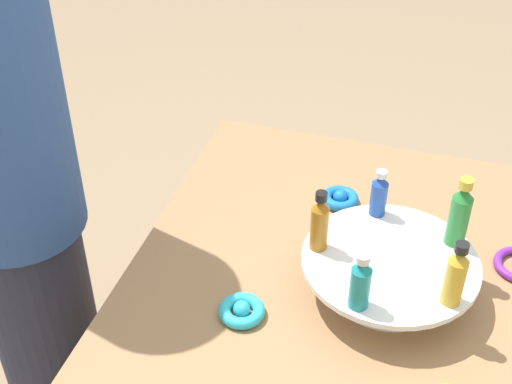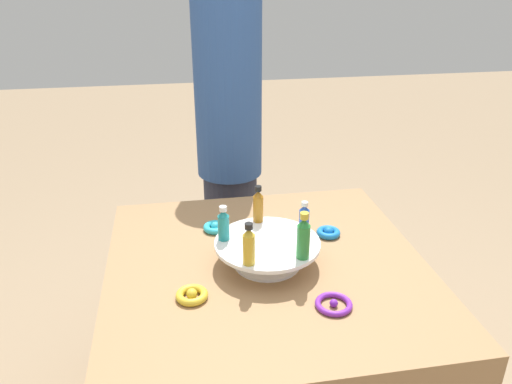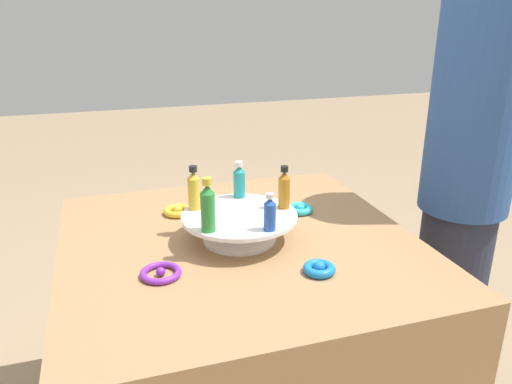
% 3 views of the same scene
% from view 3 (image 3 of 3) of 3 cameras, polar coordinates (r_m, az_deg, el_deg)
% --- Properties ---
extents(party_table, '(1.01, 1.01, 0.72)m').
position_cam_3_polar(party_table, '(1.65, -1.73, -16.85)').
color(party_table, '#9E754C').
rests_on(party_table, ground_plane).
extents(display_stand, '(0.33, 0.33, 0.08)m').
position_cam_3_polar(display_stand, '(1.44, -1.90, -3.59)').
color(display_stand, white).
rests_on(display_stand, party_table).
extents(bottle_blue, '(0.03, 0.03, 0.10)m').
position_cam_3_polar(bottle_blue, '(1.31, 1.59, -2.45)').
color(bottle_blue, '#234CAD').
rests_on(bottle_blue, display_stand).
extents(bottle_amber, '(0.03, 0.03, 0.13)m').
position_cam_3_polar(bottle_amber, '(1.45, 3.23, 0.35)').
color(bottle_amber, '#AD6B19').
rests_on(bottle_amber, display_stand).
extents(bottle_teal, '(0.04, 0.04, 0.11)m').
position_cam_3_polar(bottle_teal, '(1.54, -1.93, 1.29)').
color(bottle_teal, teal).
rests_on(bottle_teal, display_stand).
extents(bottle_gold, '(0.04, 0.04, 0.13)m').
position_cam_3_polar(bottle_gold, '(1.45, -7.11, 0.29)').
color(bottle_gold, gold).
rests_on(bottle_gold, display_stand).
extents(bottle_green, '(0.04, 0.04, 0.15)m').
position_cam_3_polar(bottle_green, '(1.30, -5.52, -1.70)').
color(bottle_green, '#288438').
rests_on(bottle_green, display_stand).
extents(ribbon_bow_teal, '(0.09, 0.09, 0.03)m').
position_cam_3_polar(ribbon_bow_teal, '(1.65, 5.03, -1.92)').
color(ribbon_bow_teal, '#2DB7CC').
rests_on(ribbon_bow_teal, party_table).
extents(ribbon_bow_gold, '(0.09, 0.09, 0.03)m').
position_cam_3_polar(ribbon_bow_gold, '(1.65, -8.94, -2.13)').
color(ribbon_bow_gold, gold).
rests_on(ribbon_bow_gold, party_table).
extents(ribbon_bow_purple, '(0.11, 0.11, 0.02)m').
position_cam_3_polar(ribbon_bow_purple, '(1.30, -10.84, -9.07)').
color(ribbon_bow_purple, purple).
rests_on(ribbon_bow_purple, party_table).
extents(ribbon_bow_blue, '(0.08, 0.08, 0.03)m').
position_cam_3_polar(ribbon_bow_blue, '(1.30, 7.23, -8.67)').
color(ribbon_bow_blue, blue).
rests_on(ribbon_bow_blue, party_table).
extents(person_figure, '(0.29, 0.29, 1.71)m').
position_cam_3_polar(person_figure, '(1.79, 23.04, 2.68)').
color(person_figure, '#282D42').
rests_on(person_figure, ground_plane).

